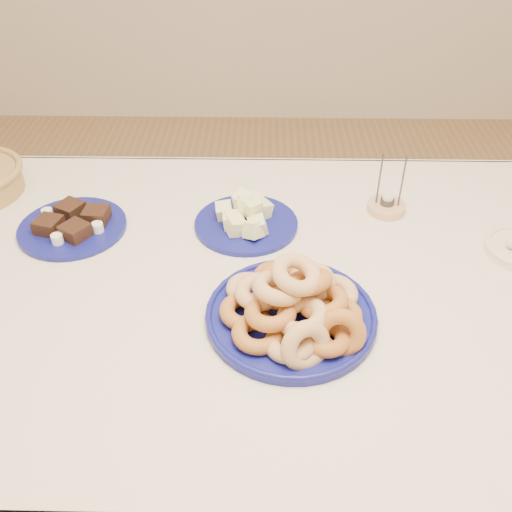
# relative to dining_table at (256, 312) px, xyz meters

# --- Properties ---
(ground) EXTENTS (5.00, 5.00, 0.00)m
(ground) POSITION_rel_dining_table_xyz_m (0.00, 0.00, -0.64)
(ground) COLOR olive
(ground) RESTS_ON ground
(dining_table) EXTENTS (1.71, 1.11, 0.75)m
(dining_table) POSITION_rel_dining_table_xyz_m (0.00, 0.00, 0.00)
(dining_table) COLOR brown
(dining_table) RESTS_ON ground
(donut_platter) EXTENTS (0.44, 0.44, 0.16)m
(donut_platter) POSITION_rel_dining_table_xyz_m (0.08, -0.14, 0.14)
(donut_platter) COLOR navy
(donut_platter) RESTS_ON dining_table
(melon_plate) EXTENTS (0.26, 0.26, 0.09)m
(melon_plate) POSITION_rel_dining_table_xyz_m (-0.03, 0.20, 0.13)
(melon_plate) COLOR navy
(melon_plate) RESTS_ON dining_table
(brownie_plate) EXTENTS (0.31, 0.31, 0.05)m
(brownie_plate) POSITION_rel_dining_table_xyz_m (-0.46, 0.18, 0.12)
(brownie_plate) COLOR navy
(brownie_plate) RESTS_ON dining_table
(candle_holder) EXTENTS (0.12, 0.12, 0.16)m
(candle_holder) POSITION_rel_dining_table_xyz_m (0.33, 0.27, 0.12)
(candle_holder) COLOR tan
(candle_holder) RESTS_ON dining_table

